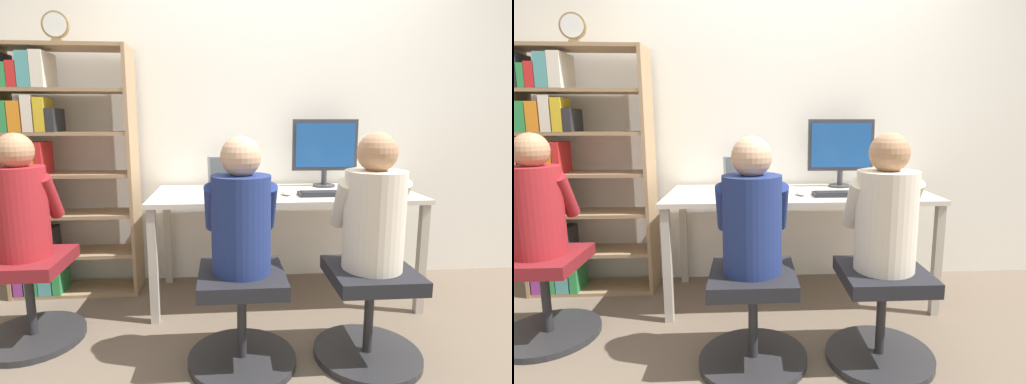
# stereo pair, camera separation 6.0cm
# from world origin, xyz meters

# --- Properties ---
(ground_plane) EXTENTS (14.00, 14.00, 0.00)m
(ground_plane) POSITION_xyz_m (0.00, 0.00, 0.00)
(ground_plane) COLOR brown
(wall_back) EXTENTS (10.00, 0.05, 2.60)m
(wall_back) POSITION_xyz_m (0.00, 0.77, 1.30)
(wall_back) COLOR white
(wall_back) RESTS_ON ground_plane
(desk) EXTENTS (1.74, 0.71, 0.74)m
(desk) POSITION_xyz_m (0.00, 0.35, 0.67)
(desk) COLOR beige
(desk) RESTS_ON ground_plane
(desktop_monitor) EXTENTS (0.47, 0.16, 0.48)m
(desktop_monitor) POSITION_xyz_m (0.33, 0.56, 1.01)
(desktop_monitor) COLOR #333338
(desktop_monitor) RESTS_ON desk
(laptop) EXTENTS (0.31, 0.32, 0.22)m
(laptop) POSITION_xyz_m (-0.37, 0.55, 0.79)
(laptop) COLOR gray
(laptop) RESTS_ON desk
(keyboard) EXTENTS (0.44, 0.14, 0.03)m
(keyboard) POSITION_xyz_m (0.29, 0.21, 0.76)
(keyboard) COLOR #232326
(keyboard) RESTS_ON desk
(computer_mouse_by_keyboard) EXTENTS (0.06, 0.12, 0.03)m
(computer_mouse_by_keyboard) POSITION_xyz_m (0.00, 0.24, 0.76)
(computer_mouse_by_keyboard) COLOR silver
(computer_mouse_by_keyboard) RESTS_ON desk
(office_chair_left) EXTENTS (0.55, 0.55, 0.49)m
(office_chair_left) POSITION_xyz_m (0.33, -0.42, 0.25)
(office_chair_left) COLOR #262628
(office_chair_left) RESTS_ON ground_plane
(office_chair_right) EXTENTS (0.55, 0.55, 0.49)m
(office_chair_right) POSITION_xyz_m (-0.32, -0.41, 0.25)
(office_chair_right) COLOR #262628
(office_chair_right) RESTS_ON ground_plane
(person_at_monitor) EXTENTS (0.36, 0.32, 0.67)m
(person_at_monitor) POSITION_xyz_m (0.33, -0.41, 0.78)
(person_at_monitor) COLOR beige
(person_at_monitor) RESTS_ON office_chair_left
(person_at_laptop) EXTENTS (0.35, 0.31, 0.66)m
(person_at_laptop) POSITION_xyz_m (-0.32, -0.41, 0.78)
(person_at_laptop) COLOR navy
(person_at_laptop) RESTS_ON office_chair_right
(bookshelf) EXTENTS (0.87, 0.28, 1.71)m
(bookshelf) POSITION_xyz_m (-1.58, 0.53, 0.86)
(bookshelf) COLOR #997A56
(bookshelf) RESTS_ON ground_plane
(desk_clock) EXTENTS (0.17, 0.03, 0.19)m
(desk_clock) POSITION_xyz_m (-1.45, 0.47, 1.80)
(desk_clock) COLOR olive
(desk_clock) RESTS_ON bookshelf
(office_chair_side) EXTENTS (0.55, 0.55, 0.49)m
(office_chair_side) POSITION_xyz_m (-1.48, -0.10, 0.25)
(office_chair_side) COLOR #262628
(office_chair_side) RESTS_ON ground_plane
(person_near_shelf) EXTENTS (0.33, 0.31, 0.67)m
(person_near_shelf) POSITION_xyz_m (-1.48, -0.10, 0.79)
(person_near_shelf) COLOR maroon
(person_near_shelf) RESTS_ON office_chair_side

